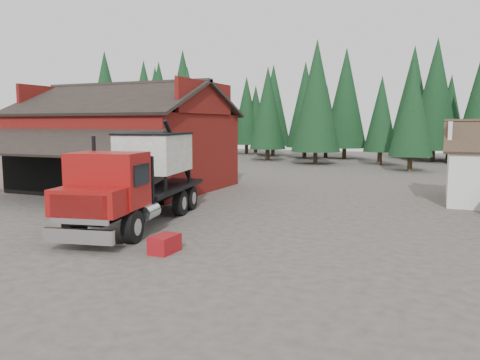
% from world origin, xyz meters
% --- Properties ---
extents(ground, '(120.00, 120.00, 0.00)m').
position_xyz_m(ground, '(0.00, 0.00, 0.00)').
color(ground, '#403932').
rests_on(ground, ground).
extents(red_barn, '(12.80, 13.63, 7.18)m').
position_xyz_m(red_barn, '(-11.00, 9.90, 2.69)').
color(red_barn, maroon).
rests_on(red_barn, ground).
extents(conifer_backdrop, '(76.00, 16.00, 16.00)m').
position_xyz_m(conifer_backdrop, '(0.00, 42.00, 0.00)').
color(conifer_backdrop, black).
rests_on(conifer_backdrop, ground).
extents(near_pine_a, '(4.40, 4.40, 11.40)m').
position_xyz_m(near_pine_a, '(-22.00, 28.00, 6.39)').
color(near_pine_a, '#382619').
rests_on(near_pine_a, ground).
extents(near_pine_b, '(3.96, 3.96, 10.40)m').
position_xyz_m(near_pine_b, '(6.00, 30.00, 5.89)').
color(near_pine_b, '#382619').
rests_on(near_pine_b, ground).
extents(near_pine_d, '(5.28, 5.28, 13.40)m').
position_xyz_m(near_pine_d, '(-4.00, 34.00, 7.39)').
color(near_pine_d, '#382619').
rests_on(near_pine_d, ground).
extents(feed_truck, '(4.66, 10.49, 4.59)m').
position_xyz_m(feed_truck, '(-3.50, 0.77, 2.14)').
color(feed_truck, black).
rests_on(feed_truck, ground).
extents(equip_box, '(0.72, 1.11, 0.60)m').
position_xyz_m(equip_box, '(0.06, -2.92, 0.30)').
color(equip_box, maroon).
rests_on(equip_box, ground).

